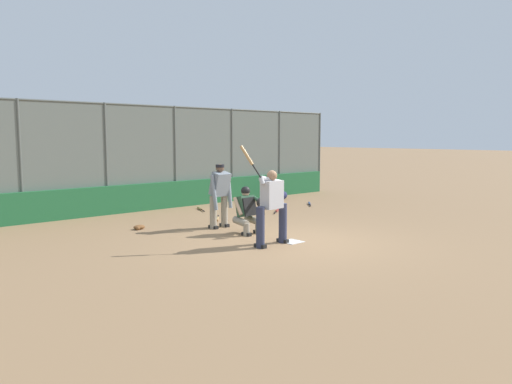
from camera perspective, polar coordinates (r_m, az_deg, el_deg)
ground_plane at (r=11.19m, az=4.10°, el=-5.71°), size 160.00×160.00×0.00m
home_plate_marker at (r=11.18m, az=4.10°, el=-5.68°), size 0.43×0.43×0.01m
backstop_fence at (r=16.16m, az=-12.86°, el=4.14°), size 17.12×0.08×3.34m
padding_wall at (r=16.17m, az=-12.57°, el=-0.56°), size 16.69×0.18×0.86m
bleachers_beyond at (r=17.72m, az=-22.23°, el=-0.12°), size 11.92×2.50×1.48m
batter_at_plate at (r=10.68m, az=1.78°, el=-1.45°), size 1.06×0.57×2.16m
catcher_behind_plate at (r=11.98m, az=-0.94°, el=-2.00°), size 0.61×0.71×1.15m
umpire_home at (r=12.75m, az=-4.15°, el=-0.21°), size 0.67×0.43×1.64m
spare_bat_near_backstop at (r=14.12m, az=-4.43°, el=-3.05°), size 0.59×0.69×0.07m
spare_bat_by_padding at (r=15.60m, az=2.42°, el=-2.14°), size 0.75×0.59×0.07m
spare_bat_third_base_side at (r=16.08m, az=-6.40°, el=-1.92°), size 0.40×0.83×0.07m
spare_bat_first_base_side at (r=17.27m, az=6.13°, el=-1.34°), size 0.66×0.65×0.07m
fielding_glove_on_dirt at (r=12.97m, az=-13.22°, el=-3.94°), size 0.31×0.24×0.11m
equipment_bag_dugout_side at (r=18.35m, az=2.14°, el=-0.48°), size 1.20×0.31×0.31m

